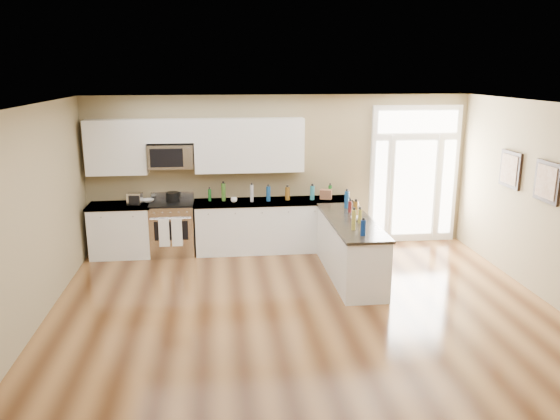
# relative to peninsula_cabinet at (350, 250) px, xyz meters

# --- Properties ---
(ground) EXTENTS (8.00, 8.00, 0.00)m
(ground) POSITION_rel_peninsula_cabinet_xyz_m (-0.93, -2.24, -0.43)
(ground) COLOR #4A2A14
(room_shell) EXTENTS (8.00, 8.00, 8.00)m
(room_shell) POSITION_rel_peninsula_cabinet_xyz_m (-0.93, -2.24, 1.27)
(room_shell) COLOR #91815B
(room_shell) RESTS_ON ground
(back_cabinet_left) EXTENTS (1.10, 0.66, 0.94)m
(back_cabinet_left) POSITION_rel_peninsula_cabinet_xyz_m (-3.80, 1.45, 0.00)
(back_cabinet_left) COLOR white
(back_cabinet_left) RESTS_ON ground
(back_cabinet_right) EXTENTS (2.85, 0.66, 0.94)m
(back_cabinet_right) POSITION_rel_peninsula_cabinet_xyz_m (-1.08, 1.45, 0.00)
(back_cabinet_right) COLOR white
(back_cabinet_right) RESTS_ON ground
(peninsula_cabinet) EXTENTS (0.69, 2.32, 0.94)m
(peninsula_cabinet) POSITION_rel_peninsula_cabinet_xyz_m (0.00, 0.00, 0.00)
(peninsula_cabinet) COLOR white
(peninsula_cabinet) RESTS_ON ground
(upper_cabinet_left) EXTENTS (1.04, 0.33, 0.95)m
(upper_cabinet_left) POSITION_rel_peninsula_cabinet_xyz_m (-3.81, 1.59, 1.49)
(upper_cabinet_left) COLOR white
(upper_cabinet_left) RESTS_ON room_shell
(upper_cabinet_right) EXTENTS (1.94, 0.33, 0.95)m
(upper_cabinet_right) POSITION_rel_peninsula_cabinet_xyz_m (-1.50, 1.59, 1.49)
(upper_cabinet_right) COLOR white
(upper_cabinet_right) RESTS_ON room_shell
(upper_cabinet_short) EXTENTS (0.82, 0.33, 0.40)m
(upper_cabinet_short) POSITION_rel_peninsula_cabinet_xyz_m (-2.88, 1.59, 1.77)
(upper_cabinet_short) COLOR white
(upper_cabinet_short) RESTS_ON room_shell
(microwave) EXTENTS (0.78, 0.41, 0.42)m
(microwave) POSITION_rel_peninsula_cabinet_xyz_m (-2.88, 1.56, 1.33)
(microwave) COLOR silver
(microwave) RESTS_ON room_shell
(entry_door) EXTENTS (1.70, 0.10, 2.60)m
(entry_door) POSITION_rel_peninsula_cabinet_xyz_m (1.62, 1.71, 0.87)
(entry_door) COLOR white
(entry_door) RESTS_ON ground
(wall_art_near) EXTENTS (0.05, 0.58, 0.58)m
(wall_art_near) POSITION_rel_peninsula_cabinet_xyz_m (2.54, -0.04, 1.27)
(wall_art_near) COLOR black
(wall_art_near) RESTS_ON room_shell
(wall_art_far) EXTENTS (0.05, 0.58, 0.58)m
(wall_art_far) POSITION_rel_peninsula_cabinet_xyz_m (2.54, -1.04, 1.27)
(wall_art_far) COLOR black
(wall_art_far) RESTS_ON room_shell
(kitchen_range) EXTENTS (0.77, 0.68, 1.08)m
(kitchen_range) POSITION_rel_peninsula_cabinet_xyz_m (-2.90, 1.45, 0.04)
(kitchen_range) COLOR silver
(kitchen_range) RESTS_ON ground
(stockpot) EXTENTS (0.28, 0.28, 0.18)m
(stockpot) POSITION_rel_peninsula_cabinet_xyz_m (-2.88, 1.53, 0.61)
(stockpot) COLOR black
(stockpot) RESTS_ON kitchen_range
(toaster_oven) EXTENTS (0.27, 0.22, 0.21)m
(toaster_oven) POSITION_rel_peninsula_cabinet_xyz_m (-3.52, 1.41, 0.61)
(toaster_oven) COLOR silver
(toaster_oven) RESTS_ON back_cabinet_left
(cardboard_box) EXTENTS (0.24, 0.21, 0.17)m
(cardboard_box) POSITION_rel_peninsula_cabinet_xyz_m (-0.12, 1.47, 0.59)
(cardboard_box) COLOR brown
(cardboard_box) RESTS_ON back_cabinet_right
(bowl_left) EXTENTS (0.28, 0.28, 0.05)m
(bowl_left) POSITION_rel_peninsula_cabinet_xyz_m (-3.33, 1.58, 0.53)
(bowl_left) COLOR white
(bowl_left) RESTS_ON back_cabinet_left
(bowl_peninsula) EXTENTS (0.17, 0.17, 0.05)m
(bowl_peninsula) POSITION_rel_peninsula_cabinet_xyz_m (0.08, -0.01, 0.53)
(bowl_peninsula) COLOR white
(bowl_peninsula) RESTS_ON peninsula_cabinet
(cup_counter) EXTENTS (0.13, 0.13, 0.09)m
(cup_counter) POSITION_rel_peninsula_cabinet_xyz_m (-1.80, 1.37, 0.55)
(cup_counter) COLOR white
(cup_counter) RESTS_ON back_cabinet_right
(counter_bottles) EXTENTS (2.40, 2.45, 0.32)m
(counter_bottles) POSITION_rel_peninsula_cabinet_xyz_m (-0.59, 0.79, 0.64)
(counter_bottles) COLOR #19591E
(counter_bottles) RESTS_ON back_cabinet_right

